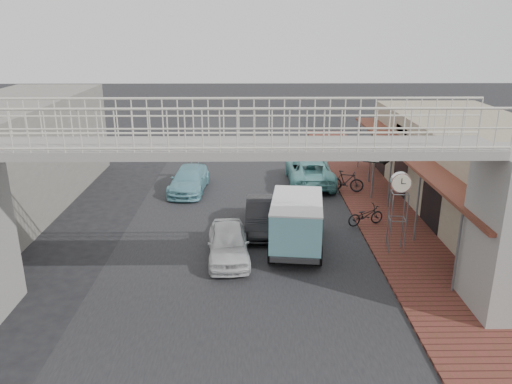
{
  "coord_description": "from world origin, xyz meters",
  "views": [
    {
      "loc": [
        0.32,
        -17.34,
        8.29
      ],
      "look_at": [
        0.56,
        2.13,
        1.8
      ],
      "focal_mm": 35.0,
      "sensor_mm": 36.0,
      "label": 1
    }
  ],
  "objects_px": {
    "motorcycle_far": "(346,181)",
    "street_clock": "(400,186)",
    "motorcycle_near": "(366,215)",
    "dark_sedan": "(262,215)",
    "angkot_far": "(189,180)",
    "arrow_sign": "(389,157)",
    "angkot_van": "(297,217)",
    "white_hatchback": "(228,243)",
    "angkot_curb": "(310,171)"
  },
  "relations": [
    {
      "from": "angkot_curb",
      "to": "street_clock",
      "type": "bearing_deg",
      "value": 104.6
    },
    {
      "from": "dark_sedan",
      "to": "street_clock",
      "type": "bearing_deg",
      "value": -23.33
    },
    {
      "from": "angkot_van",
      "to": "angkot_curb",
      "type": "bearing_deg",
      "value": 86.85
    },
    {
      "from": "angkot_far",
      "to": "motorcycle_far",
      "type": "xyz_separation_m",
      "value": [
        8.18,
        -0.47,
        0.03
      ]
    },
    {
      "from": "street_clock",
      "to": "angkot_far",
      "type": "bearing_deg",
      "value": 144.67
    },
    {
      "from": "white_hatchback",
      "to": "dark_sedan",
      "type": "relative_size",
      "value": 0.94
    },
    {
      "from": "angkot_van",
      "to": "street_clock",
      "type": "bearing_deg",
      "value": 0.07
    },
    {
      "from": "motorcycle_near",
      "to": "street_clock",
      "type": "bearing_deg",
      "value": 173.29
    },
    {
      "from": "angkot_van",
      "to": "motorcycle_far",
      "type": "relative_size",
      "value": 2.43
    },
    {
      "from": "white_hatchback",
      "to": "dark_sedan",
      "type": "distance_m",
      "value": 3.06
    },
    {
      "from": "angkot_far",
      "to": "motorcycle_near",
      "type": "xyz_separation_m",
      "value": [
        8.18,
        -5.11,
        -0.08
      ]
    },
    {
      "from": "dark_sedan",
      "to": "angkot_far",
      "type": "distance_m",
      "value": 6.52
    },
    {
      "from": "motorcycle_near",
      "to": "street_clock",
      "type": "distance_m",
      "value": 3.38
    },
    {
      "from": "street_clock",
      "to": "motorcycle_near",
      "type": "bearing_deg",
      "value": 108.46
    },
    {
      "from": "angkot_curb",
      "to": "angkot_far",
      "type": "xyz_separation_m",
      "value": [
        -6.48,
        -1.22,
        -0.1
      ]
    },
    {
      "from": "white_hatchback",
      "to": "angkot_curb",
      "type": "relative_size",
      "value": 0.72
    },
    {
      "from": "angkot_curb",
      "to": "motorcycle_near",
      "type": "distance_m",
      "value": 6.55
    },
    {
      "from": "angkot_far",
      "to": "street_clock",
      "type": "bearing_deg",
      "value": -37.51
    },
    {
      "from": "white_hatchback",
      "to": "street_clock",
      "type": "distance_m",
      "value": 6.71
    },
    {
      "from": "angkot_far",
      "to": "arrow_sign",
      "type": "distance_m",
      "value": 10.21
    },
    {
      "from": "motorcycle_far",
      "to": "street_clock",
      "type": "height_order",
      "value": "street_clock"
    },
    {
      "from": "street_clock",
      "to": "arrow_sign",
      "type": "distance_m",
      "value": 5.97
    },
    {
      "from": "angkot_far",
      "to": "motorcycle_near",
      "type": "relative_size",
      "value": 2.54
    },
    {
      "from": "motorcycle_far",
      "to": "street_clock",
      "type": "bearing_deg",
      "value": -159.96
    },
    {
      "from": "dark_sedan",
      "to": "white_hatchback",
      "type": "bearing_deg",
      "value": -114.42
    },
    {
      "from": "arrow_sign",
      "to": "angkot_curb",
      "type": "bearing_deg",
      "value": 158.72
    },
    {
      "from": "angkot_curb",
      "to": "motorcycle_far",
      "type": "height_order",
      "value": "angkot_curb"
    },
    {
      "from": "white_hatchback",
      "to": "angkot_curb",
      "type": "bearing_deg",
      "value": 62.35
    },
    {
      "from": "street_clock",
      "to": "angkot_curb",
      "type": "bearing_deg",
      "value": 110.26
    },
    {
      "from": "angkot_curb",
      "to": "angkot_van",
      "type": "height_order",
      "value": "angkot_van"
    },
    {
      "from": "motorcycle_near",
      "to": "street_clock",
      "type": "xyz_separation_m",
      "value": [
        0.57,
        -2.56,
        2.13
      ]
    },
    {
      "from": "angkot_curb",
      "to": "motorcycle_far",
      "type": "relative_size",
      "value": 2.86
    },
    {
      "from": "white_hatchback",
      "to": "angkot_far",
      "type": "xyz_separation_m",
      "value": [
        -2.38,
        8.12,
        -0.01
      ]
    },
    {
      "from": "white_hatchback",
      "to": "motorcycle_near",
      "type": "xyz_separation_m",
      "value": [
        5.8,
        3.01,
        -0.09
      ]
    },
    {
      "from": "motorcycle_far",
      "to": "street_clock",
      "type": "distance_m",
      "value": 7.51
    },
    {
      "from": "dark_sedan",
      "to": "angkot_curb",
      "type": "xyz_separation_m",
      "value": [
        2.76,
        6.58,
        0.07
      ]
    },
    {
      "from": "motorcycle_far",
      "to": "arrow_sign",
      "type": "height_order",
      "value": "arrow_sign"
    },
    {
      "from": "white_hatchback",
      "to": "street_clock",
      "type": "xyz_separation_m",
      "value": [
        6.37,
        0.45,
        2.04
      ]
    },
    {
      "from": "white_hatchback",
      "to": "dark_sedan",
      "type": "bearing_deg",
      "value": 60.28
    },
    {
      "from": "white_hatchback",
      "to": "motorcycle_far",
      "type": "relative_size",
      "value": 2.04
    },
    {
      "from": "angkot_van",
      "to": "arrow_sign",
      "type": "distance_m",
      "value": 7.36
    },
    {
      "from": "dark_sedan",
      "to": "motorcycle_near",
      "type": "distance_m",
      "value": 4.48
    },
    {
      "from": "arrow_sign",
      "to": "street_clock",
      "type": "bearing_deg",
      "value": -80.67
    },
    {
      "from": "dark_sedan",
      "to": "angkot_curb",
      "type": "bearing_deg",
      "value": 68.54
    },
    {
      "from": "dark_sedan",
      "to": "motorcycle_far",
      "type": "relative_size",
      "value": 2.17
    },
    {
      "from": "motorcycle_far",
      "to": "motorcycle_near",
      "type": "bearing_deg",
      "value": -164.49
    },
    {
      "from": "angkot_far",
      "to": "angkot_van",
      "type": "bearing_deg",
      "value": -51.63
    },
    {
      "from": "motorcycle_far",
      "to": "arrow_sign",
      "type": "relative_size",
      "value": 0.67
    },
    {
      "from": "street_clock",
      "to": "dark_sedan",
      "type": "bearing_deg",
      "value": 161.24
    },
    {
      "from": "angkot_far",
      "to": "arrow_sign",
      "type": "bearing_deg",
      "value": -6.75
    }
  ]
}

